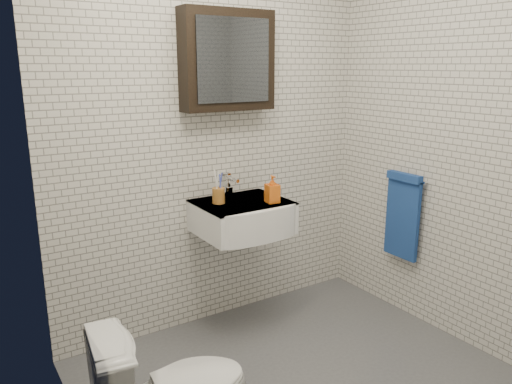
% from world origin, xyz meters
% --- Properties ---
extents(room_shell, '(2.22, 2.02, 2.51)m').
position_xyz_m(room_shell, '(0.00, 0.00, 1.47)').
color(room_shell, silver).
rests_on(room_shell, ground).
extents(washbasin, '(0.55, 0.50, 0.20)m').
position_xyz_m(washbasin, '(0.05, 0.73, 0.76)').
color(washbasin, white).
rests_on(washbasin, room_shell).
extents(faucet, '(0.06, 0.20, 0.15)m').
position_xyz_m(faucet, '(0.05, 0.93, 0.92)').
color(faucet, silver).
rests_on(faucet, washbasin).
extents(mirror_cabinet, '(0.60, 0.15, 0.60)m').
position_xyz_m(mirror_cabinet, '(0.05, 0.93, 1.70)').
color(mirror_cabinet, black).
rests_on(mirror_cabinet, room_shell).
extents(towel_rail, '(0.09, 0.30, 0.58)m').
position_xyz_m(towel_rail, '(1.04, 0.35, 0.72)').
color(towel_rail, silver).
rests_on(towel_rail, room_shell).
extents(toothbrush_cup, '(0.08, 0.08, 0.21)m').
position_xyz_m(toothbrush_cup, '(-0.09, 0.82, 0.90)').
color(toothbrush_cup, '#A16628').
rests_on(toothbrush_cup, washbasin).
extents(soap_bottle, '(0.09, 0.09, 0.17)m').
position_xyz_m(soap_bottle, '(0.19, 0.65, 0.93)').
color(soap_bottle, orange).
rests_on(soap_bottle, washbasin).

